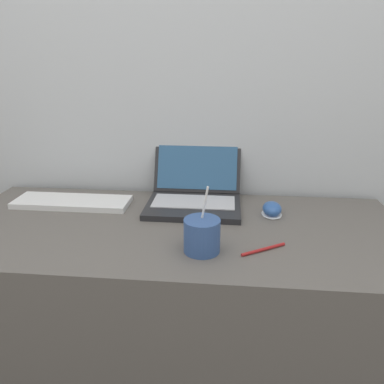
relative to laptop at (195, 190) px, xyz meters
The scene contains 7 objects.
wall_back 0.50m from the laptop, 106.35° to the left, with size 7.00×0.04×2.50m.
desk 0.46m from the laptop, 102.07° to the right, with size 1.42×0.61×0.72m.
laptop is the anchor object (origin of this frame).
drink_cup 0.35m from the laptop, 81.66° to the right, with size 0.10×0.10×0.18m.
computer_mouse 0.28m from the laptop, 16.64° to the right, with size 0.07×0.09×0.04m.
external_keyboard 0.44m from the laptop, behind, with size 0.41×0.13×0.02m.
pen 0.40m from the laptop, 56.66° to the right, with size 0.12×0.08×0.01m.
Camera 1 is at (0.16, -0.74, 1.22)m, focal length 35.00 mm.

